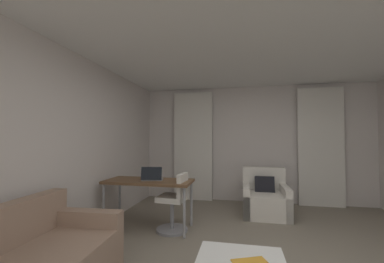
% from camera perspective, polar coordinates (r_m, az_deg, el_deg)
% --- Properties ---
extents(wall_window, '(5.12, 0.06, 2.60)m').
position_cam_1_polar(wall_window, '(5.62, 14.39, -2.86)').
color(wall_window, silver).
rests_on(wall_window, ground).
extents(wall_left, '(0.06, 6.12, 2.60)m').
position_cam_1_polar(wall_left, '(3.44, -29.59, -3.34)').
color(wall_left, silver).
rests_on(wall_left, ground).
extents(ceiling, '(5.12, 6.12, 0.06)m').
position_cam_1_polar(ceiling, '(2.87, 17.23, 23.49)').
color(ceiling, white).
rests_on(ceiling, wall_left).
extents(curtain_left_panel, '(0.90, 0.06, 2.50)m').
position_cam_1_polar(curtain_left_panel, '(5.60, 0.24, -3.44)').
color(curtain_left_panel, silver).
rests_on(curtain_left_panel, ground).
extents(curtain_right_panel, '(0.90, 0.06, 2.50)m').
position_cam_1_polar(curtain_right_panel, '(5.73, 28.36, -3.18)').
color(curtain_right_panel, silver).
rests_on(curtain_right_panel, ground).
extents(armchair, '(0.81, 0.84, 0.85)m').
position_cam_1_polar(armchair, '(4.83, 17.07, -15.28)').
color(armchair, silver).
rests_on(armchair, ground).
extents(desk, '(1.37, 0.60, 0.76)m').
position_cam_1_polar(desk, '(3.93, -10.26, -12.29)').
color(desk, brown).
rests_on(desk, ground).
extents(desk_chair, '(0.48, 0.48, 0.88)m').
position_cam_1_polar(desk_chair, '(3.83, -4.19, -17.17)').
color(desk_chair, gray).
rests_on(desk_chair, ground).
extents(laptop, '(0.36, 0.31, 0.22)m').
position_cam_1_polar(laptop, '(3.88, -9.49, -10.76)').
color(laptop, '#ADADB2').
rests_on(laptop, desk).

